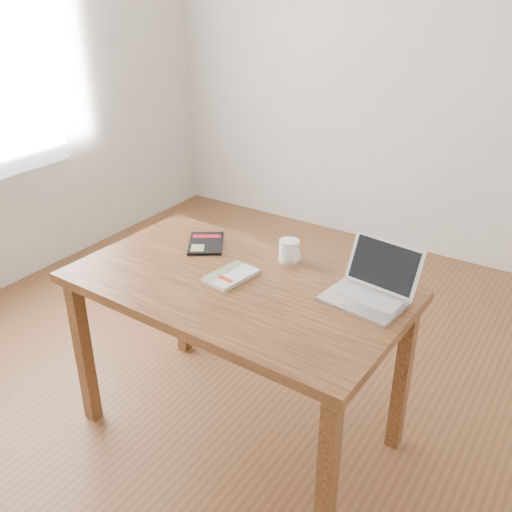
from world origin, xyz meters
The scene contains 6 objects.
room centered at (-0.07, 0.00, 1.36)m, with size 4.04×4.04×2.70m.
desk centered at (-0.02, -0.19, 0.66)m, with size 1.32×0.78×0.75m.
white_guidebook centered at (-0.06, -0.18, 0.76)m, with size 0.15×0.22×0.02m.
black_guidebook centered at (-0.33, 0.01, 0.76)m, with size 0.24×0.26×0.01m.
laptop centered at (0.45, -0.02, 0.79)m, with size 0.32×0.30×0.19m.
coffee_mug centered at (0.06, 0.07, 0.80)m, with size 0.12×0.08×0.09m.
Camera 1 is at (1.08, -1.75, 1.83)m, focal length 40.00 mm.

